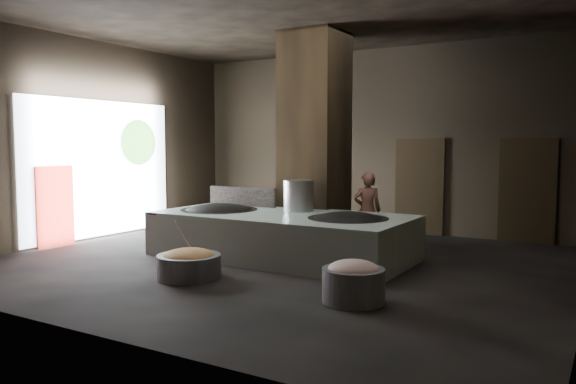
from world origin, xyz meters
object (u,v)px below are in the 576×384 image
Objects in this scene: hearth_platform at (282,236)px; stock_pot at (298,196)px; veg_basin at (189,266)px; meat_basin at (353,285)px; cook at (367,211)px; wok_right at (348,223)px; wok_left at (219,214)px.

stock_pot reaches higher than hearth_platform.
meat_basin is at bearing 1.00° from veg_basin.
cook is 1.54× the size of veg_basin.
wok_right is 2.25× the size of stock_pot.
cook is at bearing 59.24° from hearth_platform.
hearth_platform is 1.39m from wok_right.
meat_basin is at bearing -28.06° from wok_left.
cook is at bearing 100.89° from wok_right.
hearth_platform is 5.64× the size of meat_basin.
wok_left is at bearing -158.20° from stock_pot.
wok_left is 0.96× the size of cook.
hearth_platform is 2.02m from cook.
wok_left is 1.49× the size of veg_basin.
wok_left is 1.66m from stock_pot.
wok_right is 0.90× the size of cook.
wok_left is at bearing 115.55° from veg_basin.
stock_pot reaches higher than wok_right.
veg_basin is 1.20× the size of meat_basin.
wok_right is 2.47m from meat_basin.
wok_left is 4.42m from meat_basin.
wok_left is 3.04m from cook.
veg_basin is (-0.44, -2.16, -0.23)m from hearth_platform.
wok_left reaches higher than meat_basin.
wok_left is 1.07× the size of wok_right.
cook is (0.98, 1.15, -0.34)m from stock_pot.
stock_pot is 0.61× the size of veg_basin.
cook is (-0.32, 1.65, 0.04)m from wok_right.
wok_left reaches higher than hearth_platform.
stock_pot is 0.74× the size of meat_basin.
hearth_platform reaches higher than meat_basin.
hearth_platform reaches higher than veg_basin.
hearth_platform is 3.41× the size of wok_right.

